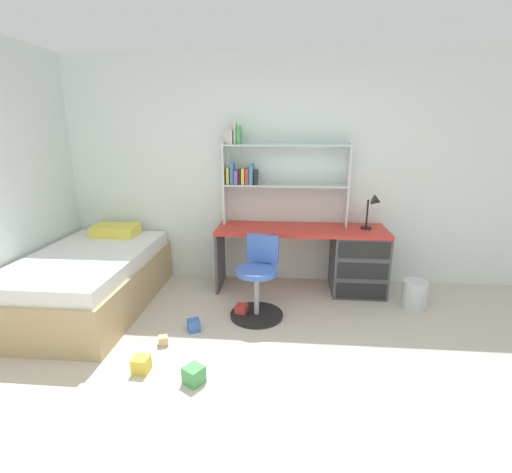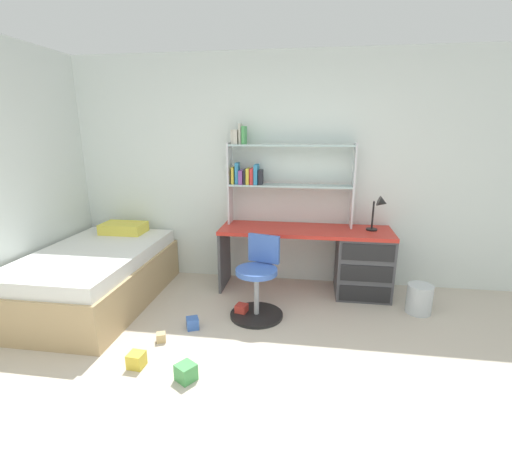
# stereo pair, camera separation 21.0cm
# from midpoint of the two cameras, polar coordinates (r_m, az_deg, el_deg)

# --- Properties ---
(ground_plane) EXTENTS (5.98, 6.08, 0.02)m
(ground_plane) POSITION_cam_midpoint_polar(r_m,az_deg,el_deg) (2.51, 1.71, -29.11)
(ground_plane) COLOR beige
(room_shell) EXTENTS (5.98, 6.08, 2.59)m
(room_shell) POSITION_cam_midpoint_polar(r_m,az_deg,el_deg) (3.41, -17.22, 7.31)
(room_shell) COLOR silver
(room_shell) RESTS_ON ground_plane
(desk) EXTENTS (1.87, 0.57, 0.72)m
(desk) POSITION_cam_midpoint_polar(r_m,az_deg,el_deg) (4.26, 15.33, -3.36)
(desk) COLOR red
(desk) RESTS_ON ground_plane
(bookshelf_hutch) EXTENTS (1.39, 0.22, 1.11)m
(bookshelf_hutch) POSITION_cam_midpoint_polar(r_m,az_deg,el_deg) (4.20, 4.13, 10.10)
(bookshelf_hutch) COLOR silver
(bookshelf_hutch) RESTS_ON desk
(desk_lamp) EXTENTS (0.20, 0.17, 0.38)m
(desk_lamp) POSITION_cam_midpoint_polar(r_m,az_deg,el_deg) (4.17, 19.83, 4.13)
(desk_lamp) COLOR black
(desk_lamp) RESTS_ON desk
(swivel_chair) EXTENTS (0.52, 0.52, 0.79)m
(swivel_chair) POSITION_cam_midpoint_polar(r_m,az_deg,el_deg) (3.64, 1.94, -7.57)
(swivel_chair) COLOR black
(swivel_chair) RESTS_ON ground_plane
(bed_platform) EXTENTS (1.13, 1.86, 0.70)m
(bed_platform) POSITION_cam_midpoint_polar(r_m,az_deg,el_deg) (4.23, -22.00, -5.65)
(bed_platform) COLOR tan
(bed_platform) RESTS_ON ground_plane
(waste_bin) EXTENTS (0.25, 0.25, 0.29)m
(waste_bin) POSITION_cam_midpoint_polar(r_m,az_deg,el_deg) (4.14, 25.07, -8.66)
(waste_bin) COLOR silver
(waste_bin) RESTS_ON ground_plane
(toy_block_green_0) EXTENTS (0.18, 0.18, 0.13)m
(toy_block_green_0) POSITION_cam_midpoint_polar(r_m,az_deg,el_deg) (2.92, -8.53, -19.89)
(toy_block_green_0) COLOR #479E51
(toy_block_green_0) RESTS_ON ground_plane
(toy_block_red_1) EXTENTS (0.13, 0.13, 0.11)m
(toy_block_red_1) POSITION_cam_midpoint_polar(r_m,az_deg,el_deg) (3.76, -0.59, -11.14)
(toy_block_red_1) COLOR red
(toy_block_red_1) RESTS_ON ground_plane
(toy_block_blue_2) EXTENTS (0.14, 0.14, 0.11)m
(toy_block_blue_2) POSITION_cam_midpoint_polar(r_m,az_deg,el_deg) (3.55, -7.98, -13.03)
(toy_block_blue_2) COLOR #3860B7
(toy_block_blue_2) RESTS_ON ground_plane
(toy_block_natural_3) EXTENTS (0.10, 0.10, 0.08)m
(toy_block_natural_3) POSITION_cam_midpoint_polar(r_m,az_deg,el_deg) (3.42, -12.56, -14.85)
(toy_block_natural_3) COLOR tan
(toy_block_natural_3) RESTS_ON ground_plane
(toy_block_yellow_4) EXTENTS (0.13, 0.13, 0.12)m
(toy_block_yellow_4) POSITION_cam_midpoint_polar(r_m,az_deg,el_deg) (3.13, -15.92, -17.74)
(toy_block_yellow_4) COLOR gold
(toy_block_yellow_4) RESTS_ON ground_plane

